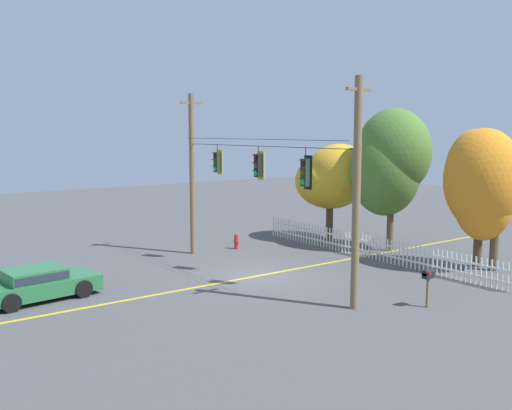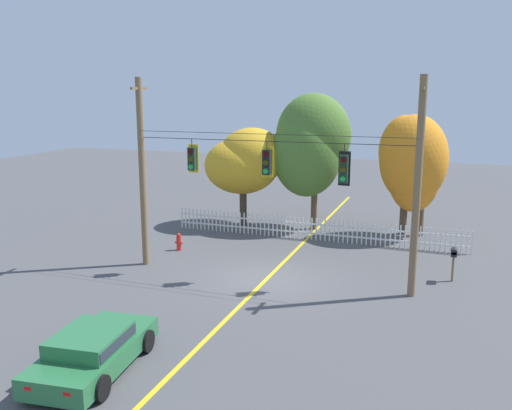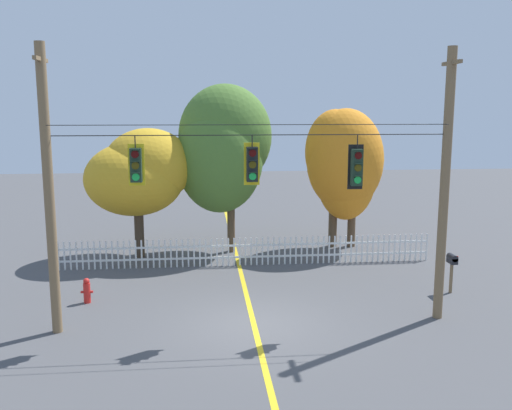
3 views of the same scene
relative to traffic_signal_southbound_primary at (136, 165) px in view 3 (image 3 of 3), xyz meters
name	(u,v)px [view 3 (image 3 of 3)]	position (x,y,z in m)	size (l,w,h in m)	color
ground	(254,324)	(3.17, -0.01, -4.62)	(80.00, 80.00, 0.00)	#4C4C4F
lane_centerline_stripe	(254,324)	(3.17, -0.01, -4.62)	(0.16, 36.00, 0.01)	gold
signal_support_span	(254,187)	(3.17, -0.01, -0.64)	(11.21, 1.10, 7.80)	brown
traffic_signal_southbound_primary	(136,165)	(0.00, 0.00, 0.00)	(0.43, 0.38, 1.35)	black
traffic_signal_northbound_secondary	(252,164)	(3.13, 0.00, -0.01)	(0.43, 0.38, 1.38)	black
traffic_signal_westbound_side	(357,167)	(6.05, 0.00, -0.12)	(0.43, 0.38, 1.54)	black
white_picket_fence	(248,251)	(3.54, 6.15, -4.06)	(14.64, 0.06, 1.11)	white
autumn_maple_near_fence	(141,173)	(-0.74, 7.99, -1.11)	(4.45, 3.70, 5.35)	#473828
autumn_maple_mid	(223,149)	(2.67, 8.45, -0.19)	(4.08, 3.70, 7.17)	brown
autumn_oak_far_east	(339,156)	(7.74, 8.63, -0.55)	(3.15, 2.73, 6.11)	brown
autumn_maple_far_west	(345,166)	(7.97, 8.43, -0.93)	(3.33, 3.21, 6.15)	brown
fire_hydrant	(87,291)	(-1.95, 2.33, -4.22)	(0.38, 0.22, 0.81)	red
roadside_mailbox	(452,261)	(10.03, 2.12, -3.53)	(0.25, 0.44, 1.33)	brown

